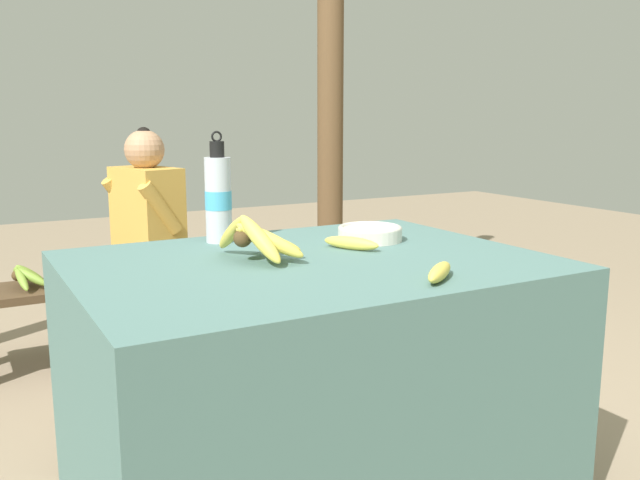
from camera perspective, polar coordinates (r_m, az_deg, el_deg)
The scene contains 10 objects.
market_counter at distance 1.98m, azimuth -0.89°, elevation -11.96°, with size 1.27×0.96×0.73m.
banana_bunch_ripe at distance 1.85m, azimuth -5.37°, elevation 0.23°, with size 0.19×0.31×0.14m.
serving_bowl at distance 2.15m, azimuth 4.23°, elevation 0.62°, with size 0.20×0.20×0.05m.
water_bottle at distance 2.12m, azimuth -8.56°, elevation 3.54°, with size 0.08×0.08×0.34m.
loose_banana_front at distance 1.66m, azimuth 10.03°, elevation -2.67°, with size 0.16×0.14×0.04m.
loose_banana_side at distance 2.00m, azimuth 2.63°, elevation -0.26°, with size 0.12×0.18×0.04m.
wooden_bench at distance 3.26m, azimuth -16.23°, elevation -4.02°, with size 1.61×0.32×0.38m.
seated_vendor at distance 3.18m, azimuth -14.94°, elevation 0.78°, with size 0.46×0.43×1.07m.
banana_bunch_green at distance 3.18m, azimuth -23.61°, elevation -2.71°, with size 0.15×0.29×0.12m.
support_post_far at distance 3.79m, azimuth 0.89°, elevation 14.53°, with size 0.14×0.14×2.77m.
Camera 1 is at (-0.86, -1.62, 1.12)m, focal length 38.00 mm.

